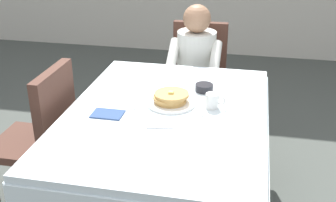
{
  "coord_description": "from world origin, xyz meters",
  "views": [
    {
      "loc": [
        0.44,
        -2.09,
        1.78
      ],
      "look_at": [
        0.0,
        0.03,
        0.79
      ],
      "focal_mm": 45.67,
      "sensor_mm": 36.0,
      "label": 1
    }
  ],
  "objects_px": {
    "knife_right_of_plate": "(203,108)",
    "spoon_near_edge": "(161,128)",
    "breakfast_stack": "(171,97)",
    "chair_left_side": "(43,131)",
    "chair_diner": "(198,73)",
    "fork_left_of_plate": "(138,103)",
    "diner_person": "(195,63)",
    "plate_breakfast": "(171,103)",
    "cup_coffee": "(213,101)",
    "dining_table_main": "(166,125)",
    "bowl_butter": "(204,88)"
  },
  "relations": [
    {
      "from": "diner_person",
      "to": "chair_left_side",
      "type": "height_order",
      "value": "diner_person"
    },
    {
      "from": "knife_right_of_plate",
      "to": "fork_left_of_plate",
      "type": "bearing_deg",
      "value": 85.31
    },
    {
      "from": "bowl_butter",
      "to": "spoon_near_edge",
      "type": "relative_size",
      "value": 0.73
    },
    {
      "from": "chair_diner",
      "to": "bowl_butter",
      "type": "bearing_deg",
      "value": 100.22
    },
    {
      "from": "dining_table_main",
      "to": "breakfast_stack",
      "type": "distance_m",
      "value": 0.16
    },
    {
      "from": "bowl_butter",
      "to": "fork_left_of_plate",
      "type": "relative_size",
      "value": 0.61
    },
    {
      "from": "breakfast_stack",
      "to": "spoon_near_edge",
      "type": "xyz_separation_m",
      "value": [
        0.01,
        -0.29,
        -0.04
      ]
    },
    {
      "from": "dining_table_main",
      "to": "breakfast_stack",
      "type": "xyz_separation_m",
      "value": [
        0.01,
        0.09,
        0.13
      ]
    },
    {
      "from": "chair_diner",
      "to": "knife_right_of_plate",
      "type": "height_order",
      "value": "chair_diner"
    },
    {
      "from": "diner_person",
      "to": "plate_breakfast",
      "type": "relative_size",
      "value": 4.0
    },
    {
      "from": "knife_right_of_plate",
      "to": "chair_left_side",
      "type": "bearing_deg",
      "value": 89.58
    },
    {
      "from": "dining_table_main",
      "to": "bowl_butter",
      "type": "relative_size",
      "value": 13.85
    },
    {
      "from": "chair_left_side",
      "to": "bowl_butter",
      "type": "height_order",
      "value": "chair_left_side"
    },
    {
      "from": "chair_diner",
      "to": "fork_left_of_plate",
      "type": "distance_m",
      "value": 1.14
    },
    {
      "from": "chair_left_side",
      "to": "fork_left_of_plate",
      "type": "height_order",
      "value": "chair_left_side"
    },
    {
      "from": "knife_right_of_plate",
      "to": "spoon_near_edge",
      "type": "height_order",
      "value": "same"
    },
    {
      "from": "cup_coffee",
      "to": "spoon_near_edge",
      "type": "bearing_deg",
      "value": -127.73
    },
    {
      "from": "chair_diner",
      "to": "chair_left_side",
      "type": "bearing_deg",
      "value": 56.02
    },
    {
      "from": "plate_breakfast",
      "to": "knife_right_of_plate",
      "type": "distance_m",
      "value": 0.19
    },
    {
      "from": "knife_right_of_plate",
      "to": "spoon_near_edge",
      "type": "bearing_deg",
      "value": 141.48
    },
    {
      "from": "chair_diner",
      "to": "diner_person",
      "type": "relative_size",
      "value": 0.83
    },
    {
      "from": "plate_breakfast",
      "to": "cup_coffee",
      "type": "relative_size",
      "value": 2.48
    },
    {
      "from": "plate_breakfast",
      "to": "spoon_near_edge",
      "type": "distance_m",
      "value": 0.29
    },
    {
      "from": "diner_person",
      "to": "knife_right_of_plate",
      "type": "bearing_deg",
      "value": 100.87
    },
    {
      "from": "diner_person",
      "to": "fork_left_of_plate",
      "type": "relative_size",
      "value": 6.22
    },
    {
      "from": "chair_diner",
      "to": "plate_breakfast",
      "type": "bearing_deg",
      "value": 89.51
    },
    {
      "from": "chair_left_side",
      "to": "breakfast_stack",
      "type": "bearing_deg",
      "value": -83.24
    },
    {
      "from": "diner_person",
      "to": "spoon_near_edge",
      "type": "relative_size",
      "value": 7.47
    },
    {
      "from": "chair_diner",
      "to": "spoon_near_edge",
      "type": "distance_m",
      "value": 1.39
    },
    {
      "from": "chair_left_side",
      "to": "plate_breakfast",
      "type": "xyz_separation_m",
      "value": [
        0.78,
        0.09,
        0.22
      ]
    },
    {
      "from": "cup_coffee",
      "to": "bowl_butter",
      "type": "distance_m",
      "value": 0.24
    },
    {
      "from": "dining_table_main",
      "to": "plate_breakfast",
      "type": "bearing_deg",
      "value": 84.62
    },
    {
      "from": "bowl_butter",
      "to": "spoon_near_edge",
      "type": "height_order",
      "value": "bowl_butter"
    },
    {
      "from": "chair_diner",
      "to": "diner_person",
      "type": "distance_m",
      "value": 0.21
    },
    {
      "from": "breakfast_stack",
      "to": "spoon_near_edge",
      "type": "relative_size",
      "value": 1.34
    },
    {
      "from": "chair_diner",
      "to": "knife_right_of_plate",
      "type": "relative_size",
      "value": 4.65
    },
    {
      "from": "breakfast_stack",
      "to": "chair_left_side",
      "type": "bearing_deg",
      "value": -173.24
    },
    {
      "from": "dining_table_main",
      "to": "breakfast_stack",
      "type": "relative_size",
      "value": 7.57
    },
    {
      "from": "dining_table_main",
      "to": "bowl_butter",
      "type": "height_order",
      "value": "bowl_butter"
    },
    {
      "from": "breakfast_stack",
      "to": "knife_right_of_plate",
      "type": "relative_size",
      "value": 1.01
    },
    {
      "from": "chair_left_side",
      "to": "knife_right_of_plate",
      "type": "bearing_deg",
      "value": -85.74
    },
    {
      "from": "breakfast_stack",
      "to": "diner_person",
      "type": "bearing_deg",
      "value": 89.29
    },
    {
      "from": "cup_coffee",
      "to": "spoon_near_edge",
      "type": "xyz_separation_m",
      "value": [
        -0.23,
        -0.3,
        -0.04
      ]
    },
    {
      "from": "dining_table_main",
      "to": "chair_diner",
      "type": "bearing_deg",
      "value": 89.12
    },
    {
      "from": "plate_breakfast",
      "to": "bowl_butter",
      "type": "xyz_separation_m",
      "value": [
        0.16,
        0.23,
        0.01
      ]
    },
    {
      "from": "chair_left_side",
      "to": "fork_left_of_plate",
      "type": "distance_m",
      "value": 0.63
    },
    {
      "from": "diner_person",
      "to": "breakfast_stack",
      "type": "bearing_deg",
      "value": 89.29
    },
    {
      "from": "dining_table_main",
      "to": "bowl_butter",
      "type": "xyz_separation_m",
      "value": [
        0.17,
        0.32,
        0.11
      ]
    },
    {
      "from": "spoon_near_edge",
      "to": "chair_left_side",
      "type": "bearing_deg",
      "value": 156.63
    },
    {
      "from": "dining_table_main",
      "to": "plate_breakfast",
      "type": "xyz_separation_m",
      "value": [
        0.01,
        0.09,
        0.1
      ]
    }
  ]
}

